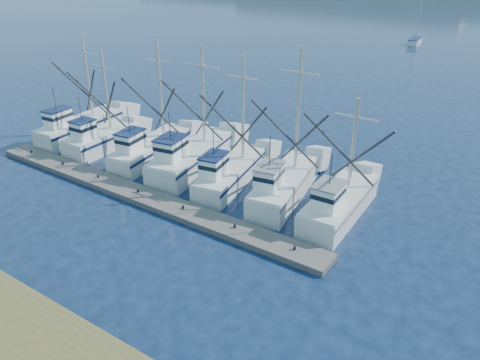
% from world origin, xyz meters
% --- Properties ---
extents(ground, '(500.00, 500.00, 0.00)m').
position_xyz_m(ground, '(0.00, 0.00, 0.00)').
color(ground, '#0B1834').
rests_on(ground, ground).
extents(floating_dock, '(28.33, 2.29, 0.38)m').
position_xyz_m(floating_dock, '(-9.83, 5.96, 0.19)').
color(floating_dock, '#65605B').
rests_on(floating_dock, ground).
extents(trawler_fleet, '(27.35, 9.47, 9.88)m').
position_xyz_m(trawler_fleet, '(-9.62, 11.10, 0.99)').
color(trawler_fleet, silver).
rests_on(trawler_fleet, ground).
extents(sailboat_far, '(1.92, 4.85, 8.10)m').
position_xyz_m(sailboat_far, '(-9.28, 73.55, 0.51)').
color(sailboat_far, silver).
rests_on(sailboat_far, ground).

